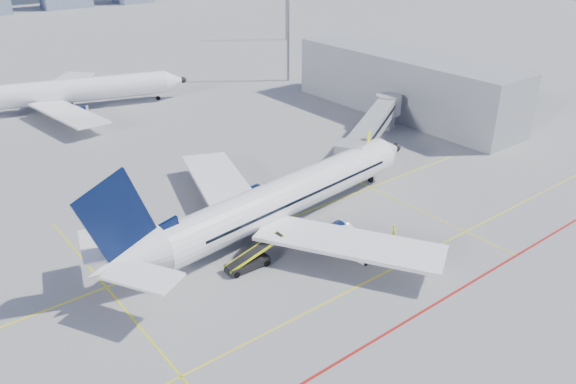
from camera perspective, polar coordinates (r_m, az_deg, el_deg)
name	(u,v)px	position (r m, az deg, el deg)	size (l,w,h in m)	color
ground	(330,251)	(56.66, 4.30, -6.05)	(420.00, 420.00, 0.00)	gray
apron_markings	(353,271)	(53.97, 6.65, -7.95)	(90.00, 35.12, 0.01)	yellow
jet_bridge	(374,125)	(81.08, 8.73, 6.77)	(23.55, 15.78, 6.30)	gray
terminal_block	(403,84)	(98.31, 11.65, 10.70)	(10.00, 42.00, 10.00)	gray
floodlight_mast_ne	(288,12)	(115.80, 0.01, 17.80)	(3.20, 0.61, 25.45)	gray
main_aircraft	(277,201)	(59.15, -1.17, -0.93)	(43.55, 37.86, 12.75)	white
second_aircraft	(63,92)	(105.67, -21.87, 9.43)	(41.33, 35.33, 12.33)	white
baggage_tug	(366,254)	(55.22, 7.94, -6.26)	(2.35, 1.52, 1.57)	white
cargo_dolly	(338,238)	(56.90, 5.11, -4.65)	(3.95, 2.75, 1.98)	black
belt_loader	(249,262)	(53.81, -3.98, -7.10)	(6.25, 1.83, 2.54)	black
ramp_worker	(394,232)	(59.22, 10.72, -4.01)	(0.60, 0.40, 1.65)	#F6FF1A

